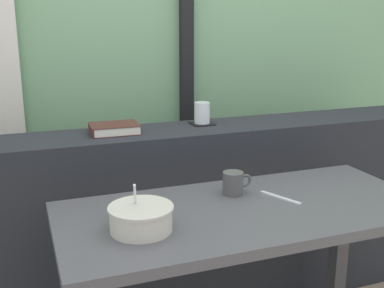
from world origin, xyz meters
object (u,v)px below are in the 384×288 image
Objects in this scene: ceramic_mug at (234,183)px; soup_bowl at (141,219)px; fork_utensil at (280,198)px; juice_glass at (202,114)px; coaster_square at (202,124)px; breakfast_table at (246,240)px; closed_book at (114,129)px.

soup_bowl is at bearing -155.00° from ceramic_mug.
ceramic_mug is at bearing 121.16° from fork_utensil.
juice_glass is 0.85× the size of ceramic_mug.
juice_glass is 0.83m from soup_bowl.
ceramic_mug is at bearing -97.97° from coaster_square.
coaster_square is at bearing 82.97° from breakfast_table.
breakfast_table is at bearing -93.50° from ceramic_mug.
ceramic_mug is at bearing -97.97° from juice_glass.
coaster_square reaches higher than breakfast_table.
juice_glass is at bearing 82.03° from ceramic_mug.
closed_book reaches higher than ceramic_mug.
coaster_square is 0.05m from juice_glass.
fork_utensil is 0.18m from ceramic_mug.
fork_utensil is at bearing -83.06° from coaster_square.
breakfast_table is at bearing 168.95° from fork_utensil.
coaster_square is 0.61m from fork_utensil.
soup_bowl is (-0.46, -0.67, -0.17)m from juice_glass.
breakfast_table is 7.55× the size of fork_utensil.
closed_book reaches higher than coaster_square.
breakfast_table is at bearing -97.03° from coaster_square.
coaster_square reaches higher than soup_bowl.
closed_book is (-0.34, 0.59, 0.30)m from breakfast_table.
coaster_square is at bearing 82.03° from ceramic_mug.
ceramic_mug is (0.01, 0.13, 0.16)m from breakfast_table.
juice_glass is 0.47× the size of closed_book.
soup_bowl is (-0.39, -0.05, 0.16)m from breakfast_table.
coaster_square is 1.04× the size of juice_glass.
juice_glass is at bearing 4.50° from closed_book.
closed_book reaches higher than breakfast_table.
closed_book is 1.20× the size of fork_utensil.
closed_book is 0.76m from fork_utensil.
ceramic_mug is at bearing -52.92° from closed_book.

